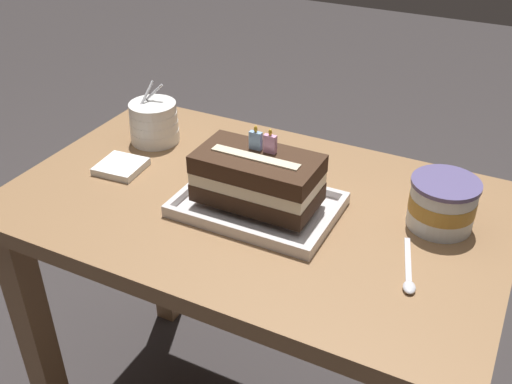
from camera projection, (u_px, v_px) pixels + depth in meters
dining_table at (255, 250)px, 1.27m from camera, size 0.99×0.62×0.71m
foil_tray at (257, 207)px, 1.17m from camera, size 0.31×0.21×0.02m
birthday_cake at (258, 178)px, 1.13m from camera, size 0.23×0.13×0.15m
bowl_stack at (154, 122)px, 1.39m from camera, size 0.11×0.11×0.14m
ice_cream_tub at (442, 203)px, 1.10m from camera, size 0.13×0.13×0.10m
serving_spoon_near_tray at (409, 277)px, 0.99m from camera, size 0.06×0.15×0.01m
napkin_pile at (121, 167)px, 1.30m from camera, size 0.10×0.10×0.02m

